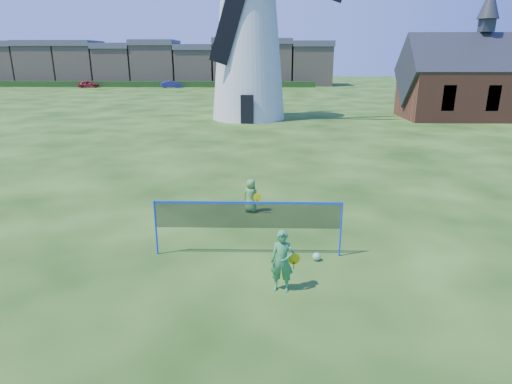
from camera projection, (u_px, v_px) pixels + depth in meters
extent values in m
plane|color=black|center=(249.00, 247.00, 12.33)|extent=(220.00, 220.00, 0.00)
cube|color=black|center=(247.00, 109.00, 34.39)|extent=(1.04, 0.12, 2.28)
cube|color=black|center=(247.00, 56.00, 33.77)|extent=(0.73, 0.12, 0.93)
cube|color=black|center=(247.00, 11.00, 33.24)|extent=(0.62, 0.12, 0.83)
cube|color=black|center=(231.00, 15.00, 32.88)|extent=(3.58, 0.10, 7.36)
cube|color=brown|center=(476.00, 95.00, 37.09)|extent=(12.11, 6.05, 4.04)
cube|color=#2D3035|center=(480.00, 71.00, 36.48)|extent=(12.71, 6.16, 6.16)
cube|color=#2D3035|center=(487.00, 25.00, 35.40)|extent=(1.01, 1.01, 1.01)
cone|color=#2D3035|center=(490.00, 2.00, 34.85)|extent=(1.72, 1.72, 2.62)
cube|color=black|center=(449.00, 98.00, 34.33)|extent=(1.01, 0.10, 2.02)
cube|color=black|center=(493.00, 98.00, 34.25)|extent=(1.01, 0.10, 2.02)
cylinder|color=blue|center=(156.00, 228.00, 11.67)|extent=(0.05, 0.05, 1.55)
cylinder|color=blue|center=(341.00, 230.00, 11.56)|extent=(0.05, 0.05, 1.55)
cube|color=black|center=(248.00, 216.00, 11.50)|extent=(5.00, 0.01, 0.70)
cube|color=blue|center=(248.00, 203.00, 11.39)|extent=(5.00, 0.02, 0.06)
imported|color=#348246|center=(282.00, 261.00, 9.85)|extent=(0.59, 0.44, 1.48)
cylinder|color=yellow|center=(294.00, 259.00, 10.02)|extent=(0.28, 0.02, 0.28)
cube|color=yellow|center=(294.00, 265.00, 10.07)|extent=(0.03, 0.02, 0.20)
imported|color=#5A9648|center=(251.00, 196.00, 14.96)|extent=(0.67, 0.56, 1.18)
cylinder|color=yellow|center=(257.00, 197.00, 14.74)|extent=(0.28, 0.02, 0.28)
cube|color=yellow|center=(257.00, 202.00, 14.79)|extent=(0.03, 0.02, 0.20)
sphere|color=green|center=(317.00, 257.00, 11.49)|extent=(0.22, 0.22, 0.22)
cube|color=gray|center=(6.00, 66.00, 81.00)|extent=(6.72, 8.00, 6.82)
cube|color=#4C4C54|center=(2.00, 44.00, 79.82)|extent=(7.02, 8.40, 1.00)
cube|color=gray|center=(44.00, 66.00, 80.83)|extent=(7.17, 8.00, 6.92)
cube|color=#4C4C54|center=(41.00, 44.00, 79.63)|extent=(7.47, 8.40, 1.00)
cube|color=gray|center=(81.00, 66.00, 80.67)|extent=(6.44, 8.00, 6.92)
cube|color=#4C4C54|center=(79.00, 44.00, 79.47)|extent=(6.74, 8.40, 1.00)
cube|color=gray|center=(117.00, 67.00, 80.59)|extent=(6.56, 8.00, 6.45)
cube|color=#4C4C54|center=(115.00, 46.00, 79.46)|extent=(6.86, 8.40, 1.00)
cube|color=gray|center=(156.00, 66.00, 80.34)|extent=(7.62, 8.00, 7.01)
cube|color=#4C4C54|center=(155.00, 43.00, 79.13)|extent=(7.92, 8.40, 1.00)
cube|color=gray|center=(196.00, 68.00, 80.29)|extent=(6.65, 8.00, 6.22)
cube|color=#4C4C54|center=(195.00, 47.00, 79.20)|extent=(6.95, 8.40, 1.00)
cube|color=gray|center=(234.00, 65.00, 79.96)|extent=(7.13, 8.00, 7.35)
cube|color=#4C4C54|center=(234.00, 41.00, 78.70)|extent=(7.43, 8.40, 1.00)
cube|color=gray|center=(273.00, 65.00, 79.82)|extent=(6.53, 8.00, 7.22)
cube|color=#4C4C54|center=(273.00, 42.00, 78.58)|extent=(6.83, 8.40, 1.00)
cube|color=gray|center=(311.00, 66.00, 79.73)|extent=(7.06, 8.00, 6.80)
cube|color=#4C4C54|center=(312.00, 44.00, 78.55)|extent=(7.36, 8.40, 1.00)
cube|color=#193814|center=(139.00, 84.00, 75.57)|extent=(62.00, 0.80, 1.00)
imported|color=maroon|center=(88.00, 84.00, 73.97)|extent=(3.74, 2.47, 1.18)
imported|color=navy|center=(172.00, 84.00, 73.51)|extent=(3.82, 2.23, 1.19)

